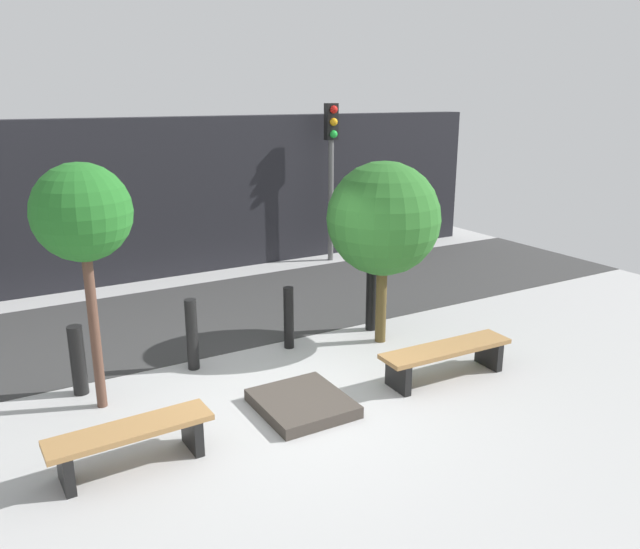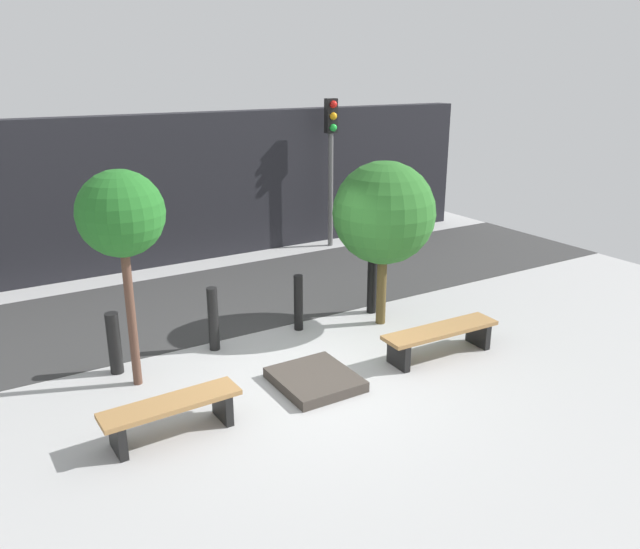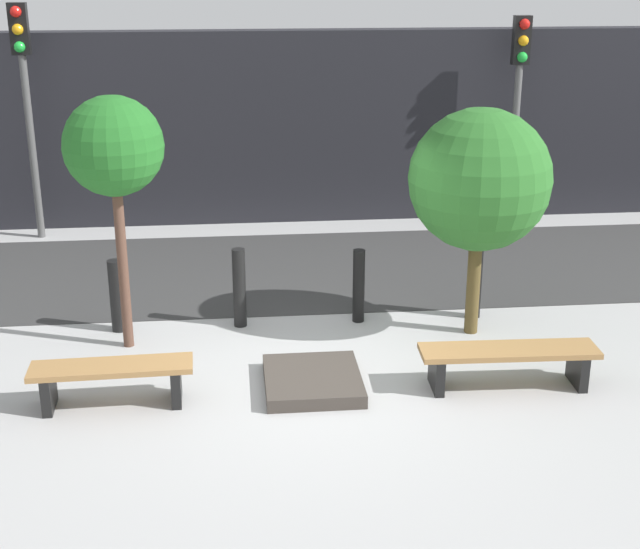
# 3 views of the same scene
# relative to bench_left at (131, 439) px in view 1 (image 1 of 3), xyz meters

# --- Properties ---
(ground_plane) EXTENTS (18.00, 18.00, 0.00)m
(ground_plane) POSITION_rel_bench_left_xyz_m (2.08, 0.31, -0.32)
(ground_plane) COLOR #AAAAAA
(road_strip) EXTENTS (18.00, 3.58, 0.01)m
(road_strip) POSITION_rel_bench_left_xyz_m (2.08, 4.02, -0.32)
(road_strip) COLOR #363636
(road_strip) RESTS_ON ground
(building_facade) EXTENTS (16.20, 0.50, 3.24)m
(building_facade) POSITION_rel_bench_left_xyz_m (2.08, 6.83, 1.30)
(building_facade) COLOR black
(building_facade) RESTS_ON ground
(bench_left) EXTENTS (1.66, 0.48, 0.45)m
(bench_left) POSITION_rel_bench_left_xyz_m (0.00, 0.00, 0.00)
(bench_left) COLOR black
(bench_left) RESTS_ON ground
(bench_right) EXTENTS (1.91, 0.52, 0.45)m
(bench_right) POSITION_rel_bench_left_xyz_m (4.17, -0.00, 0.01)
(bench_right) COLOR black
(bench_right) RESTS_ON ground
(planter_bed) EXTENTS (1.03, 1.14, 0.15)m
(planter_bed) POSITION_rel_bench_left_xyz_m (2.08, 0.20, -0.25)
(planter_bed) COLOR #413A34
(planter_bed) RESTS_ON ground
(tree_behind_left_bench) EXTENTS (1.12, 1.12, 2.97)m
(tree_behind_left_bench) POSITION_rel_bench_left_xyz_m (0.00, 1.50, 2.06)
(tree_behind_left_bench) COLOR brown
(tree_behind_left_bench) RESTS_ON ground
(tree_behind_right_bench) EXTENTS (1.68, 1.68, 2.77)m
(tree_behind_right_bench) POSITION_rel_bench_left_xyz_m (4.17, 1.50, 1.59)
(tree_behind_right_bench) COLOR brown
(tree_behind_right_bench) RESTS_ON ground
(bollard_far_left) EXTENTS (0.19, 0.19, 0.91)m
(bollard_far_left) POSITION_rel_bench_left_xyz_m (-0.16, 1.98, 0.13)
(bollard_far_left) COLOR black
(bollard_far_left) RESTS_ON ground
(bollard_left) EXTENTS (0.16, 0.16, 1.01)m
(bollard_left) POSITION_rel_bench_left_xyz_m (1.34, 1.98, 0.18)
(bollard_left) COLOR black
(bollard_left) RESTS_ON ground
(bollard_center) EXTENTS (0.15, 0.15, 0.95)m
(bollard_center) POSITION_rel_bench_left_xyz_m (2.83, 1.98, 0.15)
(bollard_center) COLOR black
(bollard_center) RESTS_ON ground
(bollard_right) EXTENTS (0.17, 0.17, 1.03)m
(bollard_right) POSITION_rel_bench_left_xyz_m (4.33, 1.98, 0.19)
(bollard_right) COLOR black
(bollard_right) RESTS_ON ground
(traffic_light_mid_west) EXTENTS (0.28, 0.27, 3.49)m
(traffic_light_mid_west) POSITION_rel_bench_left_xyz_m (6.05, 6.09, 2.10)
(traffic_light_mid_west) COLOR #5A5A5A
(traffic_light_mid_west) RESTS_ON ground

